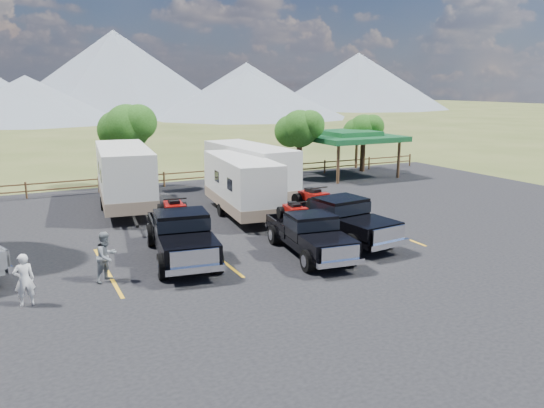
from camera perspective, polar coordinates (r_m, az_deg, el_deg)
name	(u,v)px	position (r m, az deg, el deg)	size (l,w,h in m)	color
ground	(314,281)	(17.85, 4.53, -8.29)	(320.00, 320.00, 0.00)	#435122
asphalt_lot	(273,255)	(20.32, 0.16, -5.55)	(44.00, 34.00, 0.04)	black
stall_lines	(262,248)	(21.17, -1.06, -4.72)	(12.12, 5.50, 0.01)	gold
tree_ne_a	(299,129)	(36.01, 2.94, 8.06)	(3.11, 2.92, 4.76)	#301D12
tree_ne_b	(363,130)	(40.12, 9.78, 7.87)	(2.77, 2.59, 4.27)	#301D12
tree_north	(127,127)	(34.01, -15.34, 7.96)	(3.46, 3.24, 5.25)	#301D12
rail_fence	(194,176)	(34.92, -8.37, 3.04)	(36.12, 0.12, 1.00)	brown
pavilion	(349,137)	(38.19, 8.25, 7.17)	(6.20, 6.20, 3.22)	brown
mountain_range	(6,77)	(120.23, -26.66, 12.10)	(209.00, 71.00, 20.00)	gray
rig_left	(181,232)	(20.02, -9.80, -3.02)	(2.84, 6.32, 2.04)	black
rig_center	(308,232)	(20.26, 3.95, -2.99)	(2.43, 5.60, 1.81)	black
rig_right	(336,217)	(22.21, 6.94, -1.36)	(2.66, 6.28, 2.04)	black
trailer_left	(125,177)	(28.27, -15.57, 2.80)	(3.30, 9.45, 3.27)	white
trailer_center	(242,186)	(26.03, -3.28, 2.00)	(2.88, 8.39, 2.90)	white
trailer_right	(250,172)	(29.43, -2.41, 3.46)	(2.79, 8.94, 3.10)	white
person_a	(24,280)	(17.19, -25.11, -7.38)	(0.58, 0.38, 1.59)	white
person_b	(106,256)	(18.29, -17.39, -5.41)	(0.81, 0.63, 1.68)	slate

